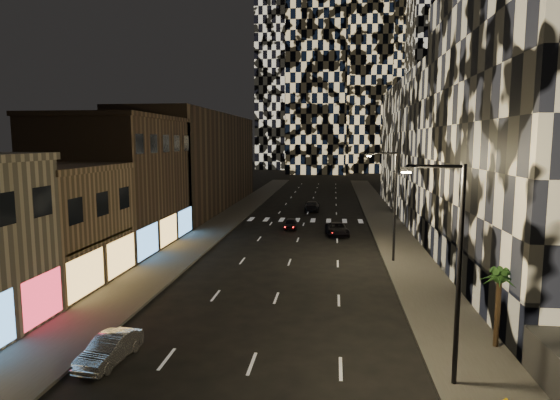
% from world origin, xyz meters
% --- Properties ---
extents(sidewalk_left, '(4.00, 120.00, 0.15)m').
position_xyz_m(sidewalk_left, '(-10.00, 50.00, 0.07)').
color(sidewalk_left, '#47443F').
rests_on(sidewalk_left, ground).
extents(sidewalk_right, '(4.00, 120.00, 0.15)m').
position_xyz_m(sidewalk_right, '(10.00, 50.00, 0.07)').
color(sidewalk_right, '#47443F').
rests_on(sidewalk_right, ground).
extents(curb_left, '(0.20, 120.00, 0.15)m').
position_xyz_m(curb_left, '(-7.90, 50.00, 0.07)').
color(curb_left, '#4C4C47').
rests_on(curb_left, ground).
extents(curb_right, '(0.20, 120.00, 0.15)m').
position_xyz_m(curb_right, '(7.90, 50.00, 0.07)').
color(curb_right, '#4C4C47').
rests_on(curb_right, ground).
extents(retail_tan, '(10.00, 10.00, 8.00)m').
position_xyz_m(retail_tan, '(-17.00, 21.00, 4.00)').
color(retail_tan, '#846B4F').
rests_on(retail_tan, ground).
extents(retail_brown, '(10.00, 15.00, 12.00)m').
position_xyz_m(retail_brown, '(-17.00, 33.50, 6.00)').
color(retail_brown, brown).
rests_on(retail_brown, ground).
extents(retail_filler_left, '(10.00, 40.00, 14.00)m').
position_xyz_m(retail_filler_left, '(-17.00, 60.00, 7.00)').
color(retail_filler_left, brown).
rests_on(retail_filler_left, ground).
extents(midrise_base, '(0.60, 25.00, 3.00)m').
position_xyz_m(midrise_base, '(12.30, 24.50, 1.50)').
color(midrise_base, '#383838').
rests_on(midrise_base, ground).
extents(midrise_filler_right, '(16.00, 40.00, 18.00)m').
position_xyz_m(midrise_filler_right, '(20.00, 57.00, 9.00)').
color(midrise_filler_right, '#232326').
rests_on(midrise_filler_right, ground).
extents(tower_right_mid, '(20.00, 20.00, 100.00)m').
position_xyz_m(tower_right_mid, '(35.00, 135.00, 50.00)').
color(tower_right_mid, black).
rests_on(tower_right_mid, ground).
extents(tower_left_back, '(24.00, 24.00, 120.00)m').
position_xyz_m(tower_left_back, '(-12.00, 165.00, 60.00)').
color(tower_left_back, black).
rests_on(tower_left_back, ground).
extents(tower_center_low, '(18.00, 18.00, 95.00)m').
position_xyz_m(tower_center_low, '(-2.00, 140.00, 47.50)').
color(tower_center_low, black).
rests_on(tower_center_low, ground).
extents(streetlight_near, '(2.55, 0.25, 9.00)m').
position_xyz_m(streetlight_near, '(8.35, 10.00, 5.35)').
color(streetlight_near, black).
rests_on(streetlight_near, sidewalk_right).
extents(streetlight_far, '(2.55, 0.25, 9.00)m').
position_xyz_m(streetlight_far, '(8.35, 30.00, 5.35)').
color(streetlight_far, black).
rests_on(streetlight_far, sidewalk_right).
extents(car_silver_parked, '(1.78, 3.92, 1.25)m').
position_xyz_m(car_silver_parked, '(-6.46, 10.40, 0.62)').
color(car_silver_parked, '#A6A7AC').
rests_on(car_silver_parked, ground).
extents(car_dark_midlane, '(1.58, 3.65, 1.23)m').
position_xyz_m(car_dark_midlane, '(-1.27, 43.71, 0.61)').
color(car_dark_midlane, black).
rests_on(car_dark_midlane, ground).
extents(car_dark_oncoming, '(2.08, 5.08, 1.47)m').
position_xyz_m(car_dark_oncoming, '(0.50, 58.01, 0.74)').
color(car_dark_oncoming, black).
rests_on(car_dark_oncoming, ground).
extents(car_dark_rightlane, '(2.79, 5.00, 1.32)m').
position_xyz_m(car_dark_rightlane, '(4.00, 40.83, 0.66)').
color(car_dark_rightlane, black).
rests_on(car_dark_rightlane, ground).
extents(palm_tree, '(1.97, 1.99, 3.90)m').
position_xyz_m(palm_tree, '(11.50, 13.87, 3.37)').
color(palm_tree, '#47331E').
rests_on(palm_tree, sidewalk_right).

